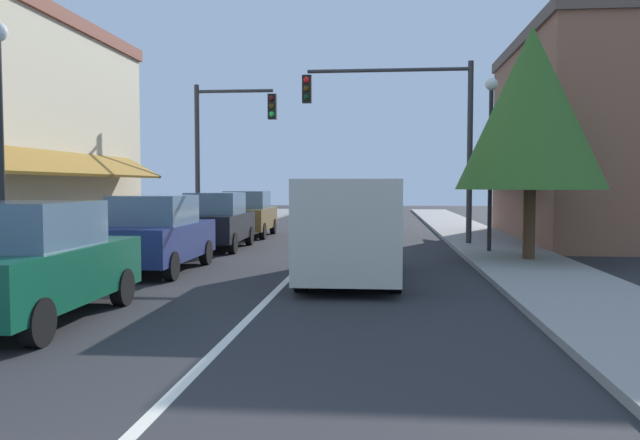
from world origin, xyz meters
The scene contains 15 objects.
ground_plane centered at (0.00, 18.00, 0.00)m, with size 80.00×80.00×0.00m, color #28282B.
sidewalk_left centered at (-5.50, 18.00, 0.06)m, with size 2.60×56.00×0.12m, color gray.
sidewalk_right centered at (5.50, 18.00, 0.06)m, with size 2.60×56.00×0.12m, color gray.
lane_center_stripe centered at (0.00, 18.00, 0.00)m, with size 0.14×52.00×0.01m, color silver.
storefront_right_block centered at (9.41, 20.00, 3.62)m, with size 6.54×10.20×7.24m.
parked_car_nearest_left centered at (-3.07, 5.32, 0.88)m, with size 1.85×4.14×1.77m.
parked_car_second_left centered at (-3.22, 10.77, 0.88)m, with size 1.81×4.12×1.77m.
parked_car_third_left centered at (-3.18, 15.96, 0.88)m, with size 1.88×4.15×1.77m.
parked_car_far_left centered at (-3.22, 20.79, 0.88)m, with size 1.88×4.15×1.77m.
van_in_lane centered at (1.33, 10.01, 1.15)m, with size 2.06×5.21×2.12m.
traffic_signal_mast_arm centered at (2.93, 17.54, 4.11)m, with size 5.53×0.50×5.99m.
traffic_signal_left_corner centered at (-3.81, 19.37, 3.73)m, with size 3.07×0.50×5.67m.
street_lamp_left_near centered at (-4.93, 7.56, 3.32)m, with size 0.36×0.36×4.95m.
street_lamp_right_mid centered at (5.04, 15.07, 3.37)m, with size 0.36×0.36×5.03m.
tree_right_near centered at (5.73, 13.20, 3.95)m, with size 3.74×3.74×6.01m.
Camera 1 is at (2.00, -3.35, 2.01)m, focal length 35.51 mm.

